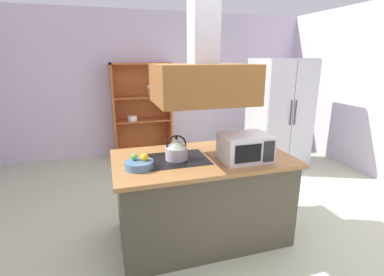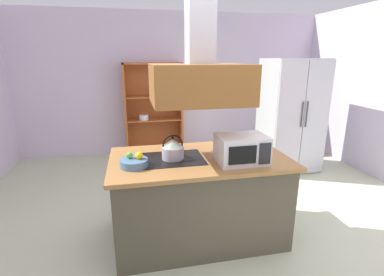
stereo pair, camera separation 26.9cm
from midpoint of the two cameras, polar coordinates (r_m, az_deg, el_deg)
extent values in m
plane|color=beige|center=(3.36, 6.82, -17.84)|extent=(7.80, 7.80, 0.00)
cube|color=silver|center=(5.74, -2.40, 10.74)|extent=(6.00, 0.12, 2.70)
cube|color=#4C4736|center=(3.04, 3.98, -12.21)|extent=(1.68, 0.92, 0.86)
cube|color=#A16E3A|center=(2.86, 4.15, -4.22)|extent=(1.76, 1.00, 0.04)
cube|color=black|center=(2.79, -1.08, -4.20)|extent=(0.60, 0.48, 0.00)
cube|color=#935927|center=(2.70, 4.47, 10.77)|extent=(0.90, 0.70, 0.36)
cube|color=silver|center=(2.71, 4.78, 24.10)|extent=(0.24, 0.24, 0.90)
cube|color=#B7BEBD|center=(5.10, 20.55, 4.29)|extent=(0.90, 0.72, 1.85)
cube|color=#BAB5BF|center=(4.67, 20.62, 3.29)|extent=(0.44, 0.03, 1.81)
cube|color=#B9BAC2|center=(4.93, 25.06, 3.42)|extent=(0.44, 0.03, 1.81)
cylinder|color=#4C4C51|center=(4.73, 22.82, 4.36)|extent=(0.02, 0.02, 0.40)
cylinder|color=#4C4C51|center=(4.78, 23.61, 4.37)|extent=(0.02, 0.02, 0.40)
cube|color=#AB5628|center=(5.47, -11.81, 5.25)|extent=(0.04, 0.40, 1.77)
cube|color=#AB5628|center=(5.56, -0.92, 5.77)|extent=(0.04, 0.40, 1.77)
cube|color=#AB5628|center=(5.41, -6.61, 14.65)|extent=(1.09, 0.40, 0.03)
cube|color=#AB5628|center=(5.70, -6.07, -2.85)|extent=(1.09, 0.40, 0.08)
cube|color=#AB5628|center=(5.68, -6.51, 5.87)|extent=(1.09, 0.02, 1.77)
cube|color=#AB5628|center=(5.53, -6.27, 3.73)|extent=(1.01, 0.36, 0.02)
cube|color=#AB5628|center=(5.45, -6.41, 8.28)|extent=(1.01, 0.36, 0.02)
cylinder|color=white|center=(5.45, -8.27, 3.90)|extent=(0.18, 0.18, 0.05)
cylinder|color=white|center=(5.45, -8.29, 4.36)|extent=(0.17, 0.17, 0.05)
cylinder|color=silver|center=(5.42, -5.00, 9.04)|extent=(0.01, 0.01, 0.12)
cone|color=silver|center=(5.41, -5.02, 10.09)|extent=(0.07, 0.07, 0.08)
cylinder|color=silver|center=(5.44, -3.15, 9.11)|extent=(0.01, 0.01, 0.12)
cone|color=silver|center=(5.43, -3.17, 10.15)|extent=(0.07, 0.07, 0.08)
cylinder|color=#BCB2C2|center=(2.77, -1.09, -3.01)|extent=(0.22, 0.22, 0.12)
cone|color=#AEC3B7|center=(2.74, -1.10, -1.06)|extent=(0.21, 0.21, 0.08)
sphere|color=black|center=(2.73, -1.11, 0.01)|extent=(0.03, 0.03, 0.03)
torus|color=black|center=(2.75, -1.10, -1.39)|extent=(0.20, 0.02, 0.20)
cube|color=#A4874F|center=(3.31, 12.08, -1.20)|extent=(0.35, 0.26, 0.02)
cube|color=silver|center=(2.74, 12.68, -2.18)|extent=(0.46, 0.34, 0.26)
cube|color=black|center=(2.57, 13.14, -3.44)|extent=(0.26, 0.01, 0.17)
cube|color=#262628|center=(2.66, 17.29, -3.06)|extent=(0.11, 0.01, 0.20)
cylinder|color=#4C7299|center=(2.62, -8.71, -5.02)|extent=(0.26, 0.26, 0.07)
sphere|color=yellow|center=(2.60, -7.66, -3.58)|extent=(0.07, 0.07, 0.07)
sphere|color=#57A742|center=(2.63, -9.59, -3.46)|extent=(0.06, 0.06, 0.06)
camera|label=1|loc=(0.13, -87.55, 0.70)|focal=26.55mm
camera|label=2|loc=(0.13, 92.45, -0.70)|focal=26.55mm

